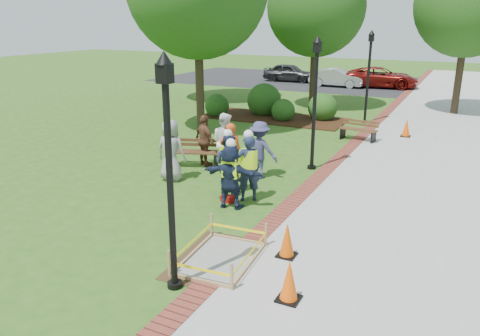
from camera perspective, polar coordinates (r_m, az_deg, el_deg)
The scene contains 33 objects.
ground at distance 11.84m, azimuth -4.79°, elevation -5.87°, with size 100.00×100.00×0.00m, color #285116.
sidewalk at distance 19.82m, azimuth 23.69°, elevation 2.45°, with size 6.00×60.00×0.02m, color #9E9E99.
brick_edging at distance 20.20m, azimuth 14.51°, elevation 3.67°, with size 0.50×60.00×0.03m, color maroon.
mulch_bed at distance 23.43m, azimuth 4.16°, elevation 6.10°, with size 7.00×3.00×0.05m, color #381E0F.
parking_lot at distance 36.98m, azimuth 17.68°, elevation 9.59°, with size 36.00×12.00×0.01m, color black.
wet_concrete_pad at distance 9.68m, azimuth -2.38°, elevation -9.95°, with size 1.88×2.43×0.55m.
bench_near at distance 15.67m, azimuth -5.55°, elevation 1.19°, with size 1.76×1.09×0.91m.
bench_far at distance 19.61m, azimuth 14.19°, elevation 4.01°, with size 1.55×0.70×0.81m.
cone_front at distance 8.39m, azimuth 6.01°, elevation -13.59°, with size 0.40×0.40×0.79m.
cone_back at distance 9.80m, azimuth 5.76°, elevation -8.80°, with size 0.39×0.39×0.76m.
cone_far at distance 20.76m, azimuth 19.62°, elevation 4.60°, with size 0.40×0.40×0.78m.
toolbox at distance 12.67m, azimuth -1.51°, elevation -3.76°, with size 0.36×0.20×0.18m, color maroon.
lamp_near at distance 7.99m, azimuth -8.67°, elevation 1.16°, with size 0.28×0.28×4.26m.
lamp_mid at distance 15.08m, azimuth 9.14°, elevation 8.94°, with size 0.28×0.28×4.26m.
lamp_far at distance 22.79m, azimuth 15.43°, elevation 11.46°, with size 0.28×0.28×4.26m.
tree_back at distance 26.09m, azimuth 9.26°, elevation 18.80°, with size 5.15×5.15×7.90m.
tree_right at distance 26.59m, azimuth 26.15°, elevation 17.55°, with size 5.20×5.20×8.04m.
shrub_a at distance 23.94m, azimuth -2.80°, elevation 6.33°, with size 1.22×1.22×1.22m, color #124012.
shrub_b at distance 24.32m, azimuth 2.94°, elevation 6.51°, with size 1.74×1.74×1.74m, color #124012.
shrub_c at distance 22.96m, azimuth 5.24°, elevation 5.79°, with size 1.14×1.14×1.14m, color #124012.
shrub_d at distance 23.37m, azimuth 9.96°, elevation 5.80°, with size 1.42×1.42×1.42m, color #124012.
shrub_e at distance 24.49m, azimuth 3.99°, elevation 6.57°, with size 0.89×0.89×0.89m, color #124012.
casual_person_a at distance 14.26m, azimuth -8.42°, elevation 2.12°, with size 0.64×0.45×1.87m.
casual_person_b at distance 14.10m, azimuth -1.16°, elevation 1.95°, with size 0.67×0.55×1.79m.
casual_person_c at distance 15.15m, azimuth -1.85°, elevation 3.23°, with size 0.69×0.55×1.87m.
casual_person_d at distance 15.59m, azimuth -4.32°, elevation 3.34°, with size 0.66×0.57×1.73m.
casual_person_e at distance 14.37m, azimuth 2.40°, elevation 2.21°, with size 0.57×0.38×1.77m.
hivis_worker_a at distance 12.02m, azimuth -1.11°, elevation -0.72°, with size 0.59×0.42×1.86m.
hivis_worker_b at distance 12.49m, azimuth 1.00°, elevation 0.22°, with size 0.69×0.64×1.97m.
hivis_worker_c at distance 13.06m, azimuth -1.46°, elevation 0.76°, with size 0.59×0.43×1.85m.
parked_car_a at distance 37.68m, azimuth 6.03°, elevation 10.45°, with size 4.64×2.02×1.51m, color #252527.
parked_car_b at distance 35.26m, azimuth 11.67°, elevation 9.68°, with size 4.30×1.87×1.40m, color #AFAEB3.
parked_car_c at distance 35.59m, azimuth 16.60°, elevation 9.39°, with size 4.82×2.09×1.57m, color maroon.
Camera 1 is at (5.71, -9.23, 4.73)m, focal length 35.00 mm.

